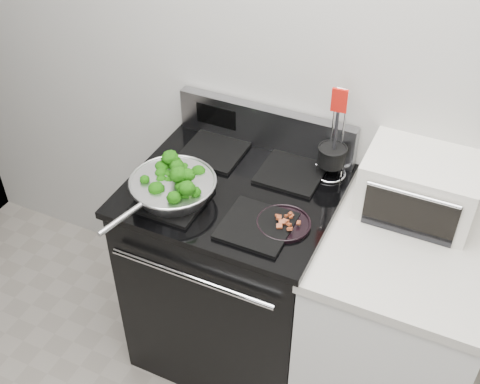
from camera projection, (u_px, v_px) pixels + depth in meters
The scene contains 8 objects.
back_wall at pixel (348, 70), 2.18m from camera, with size 4.00×0.02×2.70m, color beige.
gas_range at pixel (235, 270), 2.59m from camera, with size 0.79×0.69×1.13m.
counter at pixel (390, 328), 2.38m from camera, with size 0.62×0.68×0.92m.
skillet at pixel (173, 187), 2.21m from camera, with size 0.33×0.51×0.07m.
broccoli_pile at pixel (173, 183), 2.20m from camera, with size 0.26×0.26×0.09m, color black, non-canonical shape.
bacon_plate at pixel (284, 221), 2.12m from camera, with size 0.20×0.20×0.04m.
utensil_holder at pixel (331, 160), 2.31m from camera, with size 0.13×0.13×0.39m.
toaster_oven at pixel (420, 185), 2.17m from camera, with size 0.40×0.31×0.23m.
Camera 1 is at (0.47, -0.19, 2.40)m, focal length 45.00 mm.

